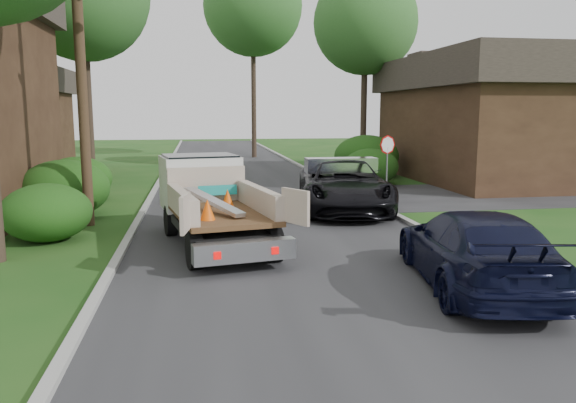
# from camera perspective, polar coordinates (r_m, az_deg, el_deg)

# --- Properties ---
(ground) EXTENTS (120.00, 120.00, 0.00)m
(ground) POSITION_cam_1_polar(r_m,az_deg,el_deg) (12.98, 1.03, -5.99)
(ground) COLOR #184614
(ground) RESTS_ON ground
(road) EXTENTS (8.00, 90.00, 0.02)m
(road) POSITION_cam_1_polar(r_m,az_deg,el_deg) (22.70, -3.42, 0.51)
(road) COLOR #28282B
(road) RESTS_ON ground
(side_street) EXTENTS (16.00, 7.00, 0.02)m
(side_street) POSITION_cam_1_polar(r_m,az_deg,el_deg) (25.86, 24.32, 0.77)
(side_street) COLOR #28282B
(side_street) RESTS_ON ground
(curb_left) EXTENTS (0.20, 90.00, 0.12)m
(curb_left) POSITION_cam_1_polar(r_m,az_deg,el_deg) (22.66, -13.79, 0.39)
(curb_left) COLOR #9E9E99
(curb_left) RESTS_ON ground
(curb_right) EXTENTS (0.20, 90.00, 0.12)m
(curb_right) POSITION_cam_1_polar(r_m,az_deg,el_deg) (23.45, 6.59, 0.87)
(curb_right) COLOR #9E9E99
(curb_right) RESTS_ON ground
(stop_sign) EXTENTS (0.71, 0.32, 2.48)m
(stop_sign) POSITION_cam_1_polar(r_m,az_deg,el_deg) (22.65, 10.05, 4.88)
(stop_sign) COLOR slate
(stop_sign) RESTS_ON ground
(utility_pole) EXTENTS (2.42, 1.25, 10.00)m
(utility_pole) POSITION_cam_1_polar(r_m,az_deg,el_deg) (17.72, -20.35, 14.34)
(utility_pole) COLOR #382619
(utility_pole) RESTS_ON ground
(house_right) EXTENTS (9.72, 12.96, 6.20)m
(house_right) POSITION_cam_1_polar(r_m,az_deg,el_deg) (30.42, 21.10, 8.05)
(house_right) COLOR #332015
(house_right) RESTS_ON ground
(hedge_left_a) EXTENTS (2.34, 2.34, 1.53)m
(hedge_left_a) POSITION_cam_1_polar(r_m,az_deg,el_deg) (16.06, -23.35, -1.03)
(hedge_left_a) COLOR #0F4210
(hedge_left_a) RESTS_ON ground
(hedge_left_b) EXTENTS (2.86, 2.86, 1.87)m
(hedge_left_b) POSITION_cam_1_polar(r_m,az_deg,el_deg) (19.47, -21.76, 1.22)
(hedge_left_b) COLOR #0F4210
(hedge_left_b) RESTS_ON ground
(hedge_left_c) EXTENTS (2.60, 2.60, 1.70)m
(hedge_left_c) POSITION_cam_1_polar(r_m,az_deg,el_deg) (22.94, -20.61, 2.16)
(hedge_left_c) COLOR #0F4210
(hedge_left_c) RESTS_ON ground
(hedge_right_a) EXTENTS (2.60, 2.60, 1.70)m
(hedge_right_a) POSITION_cam_1_polar(r_m,az_deg,el_deg) (26.70, 8.41, 3.53)
(hedge_right_a) COLOR #0F4210
(hedge_right_a) RESTS_ON ground
(hedge_right_b) EXTENTS (3.38, 3.38, 2.21)m
(hedge_right_b) POSITION_cam_1_polar(r_m,az_deg,el_deg) (29.74, 7.97, 4.59)
(hedge_right_b) COLOR #0F4210
(hedge_right_b) RESTS_ON ground
(tree_right_far) EXTENTS (6.00, 6.00, 11.50)m
(tree_right_far) POSITION_cam_1_polar(r_m,az_deg,el_deg) (34.15, 7.88, 17.57)
(tree_right_far) COLOR #2D2119
(tree_right_far) RESTS_ON ground
(tree_center_far) EXTENTS (7.20, 7.20, 14.60)m
(tree_center_far) POSITION_cam_1_polar(r_m,az_deg,el_deg) (43.23, -3.59, 19.17)
(tree_center_far) COLOR #2D2119
(tree_center_far) RESTS_ON ground
(flatbed_truck) EXTENTS (3.42, 6.12, 2.19)m
(flatbed_truck) POSITION_cam_1_polar(r_m,az_deg,el_deg) (15.03, -8.12, 0.63)
(flatbed_truck) COLOR black
(flatbed_truck) RESTS_ON ground
(black_pickup) EXTENTS (3.85, 6.70, 1.76)m
(black_pickup) POSITION_cam_1_polar(r_m,az_deg,el_deg) (19.47, 5.68, 1.65)
(black_pickup) COLOR black
(black_pickup) RESTS_ON ground
(navy_suv) EXTENTS (2.94, 5.51, 1.52)m
(navy_suv) POSITION_cam_1_polar(r_m,az_deg,el_deg) (11.45, 18.45, -4.60)
(navy_suv) COLOR black
(navy_suv) RESTS_ON ground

